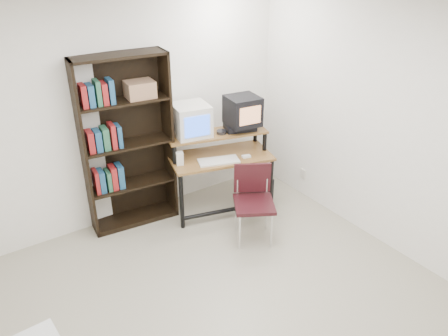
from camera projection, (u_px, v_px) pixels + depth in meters
floor at (229, 308)px, 4.03m from camera, size 4.00×4.00×0.01m
ceiling at (231, 11)px, 2.83m from camera, size 4.00×4.00×0.01m
back_wall at (128, 113)px, 4.89m from camera, size 4.00×0.01×2.60m
right_wall at (391, 130)px, 4.43m from camera, size 0.01×4.00×2.60m
computer_desk at (220, 158)px, 5.25m from camera, size 1.31×0.89×0.98m
crt_monitor at (191, 120)px, 5.06m from camera, size 0.47×0.47×0.38m
vcr at (240, 127)px, 5.28m from camera, size 0.43×0.36×0.08m
crt_tv at (243, 111)px, 5.17m from camera, size 0.41×0.41×0.35m
cd_spindle at (222, 133)px, 5.17m from camera, size 0.13×0.13×0.05m
keyboard at (219, 161)px, 5.06m from camera, size 0.51×0.36×0.03m
mousepad at (247, 157)px, 5.19m from camera, size 0.24×0.21×0.01m
mouse at (246, 157)px, 5.16m from camera, size 0.11×0.08×0.03m
desk_speaker at (180, 159)px, 4.97m from camera, size 0.10×0.10×0.17m
pc_tower at (256, 189)px, 5.54m from camera, size 0.21×0.45×0.42m
school_chair at (253, 195)px, 4.79m from camera, size 0.59×0.59×0.86m
bookshelf at (126, 142)px, 4.87m from camera, size 1.03×0.43×2.00m
wall_outlet at (303, 173)px, 5.73m from camera, size 0.02×0.08×0.12m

